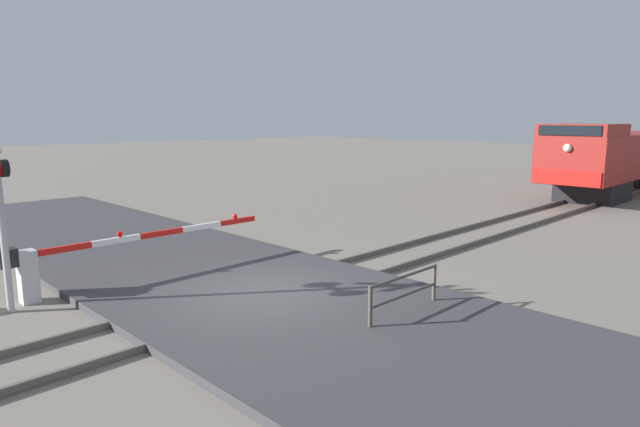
# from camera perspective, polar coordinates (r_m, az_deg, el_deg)

# --- Properties ---
(ground_plane) EXTENTS (160.00, 160.00, 0.00)m
(ground_plane) POSITION_cam_1_polar(r_m,az_deg,el_deg) (12.07, -6.20, -9.05)
(ground_plane) COLOR slate
(rail_track_left) EXTENTS (0.08, 80.00, 0.15)m
(rail_track_left) POSITION_cam_1_polar(r_m,az_deg,el_deg) (12.59, -8.27, -7.93)
(rail_track_left) COLOR #59544C
(rail_track_left) RESTS_ON ground_plane
(rail_track_right) EXTENTS (0.08, 80.00, 0.15)m
(rail_track_right) POSITION_cam_1_polar(r_m,az_deg,el_deg) (11.52, -3.94, -9.56)
(rail_track_right) COLOR #59544C
(rail_track_right) RESTS_ON ground_plane
(road_surface) EXTENTS (36.00, 6.27, 0.17)m
(road_surface) POSITION_cam_1_polar(r_m,az_deg,el_deg) (12.04, -6.21, -8.67)
(road_surface) COLOR #38383A
(road_surface) RESTS_ON ground_plane
(locomotive) EXTENTS (3.10, 16.03, 3.72)m
(locomotive) POSITION_cam_1_polar(r_m,az_deg,el_deg) (33.01, 29.45, 5.28)
(locomotive) COLOR black
(locomotive) RESTS_ON ground_plane
(crossing_gate) EXTENTS (0.36, 6.69, 1.27)m
(crossing_gate) POSITION_cam_1_polar(r_m,az_deg,el_deg) (13.46, -24.76, -4.36)
(crossing_gate) COLOR silver
(crossing_gate) RESTS_ON ground_plane
(guard_railing) EXTENTS (0.08, 2.16, 0.95)m
(guard_railing) POSITION_cam_1_polar(r_m,az_deg,el_deg) (10.73, 8.98, -8.15)
(guard_railing) COLOR #4C4742
(guard_railing) RESTS_ON ground_plane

